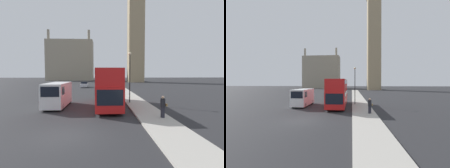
# 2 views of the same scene
# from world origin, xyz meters

# --- Properties ---
(ground_plane) EXTENTS (300.00, 300.00, 0.00)m
(ground_plane) POSITION_xyz_m (0.00, 0.00, 0.00)
(ground_plane) COLOR #28282B
(sidewalk_strip) EXTENTS (2.80, 120.00, 0.15)m
(sidewalk_strip) POSITION_xyz_m (6.40, 0.00, 0.07)
(sidewalk_strip) COLOR #ADA89E
(sidewalk_strip) RESTS_ON ground_plane
(building_block_distant) EXTENTS (24.39, 11.02, 26.28)m
(building_block_distant) POSITION_xyz_m (-15.54, 86.69, 10.81)
(building_block_distant) COLOR #9E937F
(building_block_distant) RESTS_ON ground_plane
(red_double_decker_bus) EXTENTS (2.60, 10.40, 4.26)m
(red_double_decker_bus) POSITION_xyz_m (2.76, 9.45, 2.38)
(red_double_decker_bus) COLOR red
(red_double_decker_bus) RESTS_ON ground_plane
(white_van) EXTENTS (2.10, 5.91, 2.71)m
(white_van) POSITION_xyz_m (-2.92, 9.28, 1.45)
(white_van) COLOR white
(white_van) RESTS_ON ground_plane
(pedestrian) EXTENTS (0.56, 0.40, 1.78)m
(pedestrian) POSITION_xyz_m (7.06, 3.49, 1.04)
(pedestrian) COLOR #23232D
(pedestrian) RESTS_ON sidewalk_strip
(street_lamp) EXTENTS (0.36, 0.36, 6.23)m
(street_lamp) POSITION_xyz_m (5.47, 10.99, 4.19)
(street_lamp) COLOR black
(street_lamp) RESTS_ON sidewalk_strip
(parked_sedan) EXTENTS (1.78, 4.30, 1.57)m
(parked_sedan) POSITION_xyz_m (-2.87, 37.18, 0.71)
(parked_sedan) COLOR silver
(parked_sedan) RESTS_ON ground_plane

